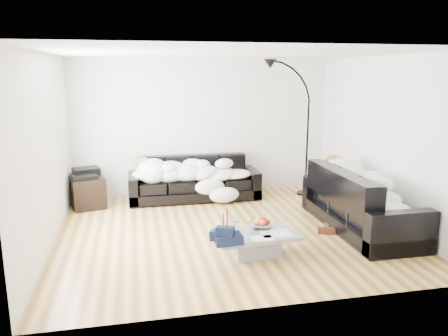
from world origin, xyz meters
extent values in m
plane|color=#97632D|center=(0.00, 0.00, 0.00)|extent=(5.00, 5.00, 0.00)
cube|color=silver|center=(0.00, 2.25, 1.30)|extent=(5.00, 0.02, 2.60)
cube|color=silver|center=(-2.50, 0.00, 1.30)|extent=(0.02, 4.50, 2.60)
cube|color=silver|center=(2.50, 0.00, 1.30)|extent=(0.02, 4.50, 2.60)
plane|color=white|center=(0.00, 0.00, 2.60)|extent=(5.00, 5.00, 0.00)
cube|color=black|center=(-0.27, 1.77, 0.39)|extent=(2.41, 0.83, 0.79)
cube|color=black|center=(1.98, -0.34, 0.46)|extent=(0.97, 2.27, 0.92)
ellipsoid|color=#0D5E5E|center=(1.92, 0.36, 0.72)|extent=(0.42, 0.38, 0.20)
cube|color=#939699|center=(0.16, -0.99, 0.16)|extent=(1.12, 0.70, 0.31)
cylinder|color=white|center=(0.27, -0.86, 0.39)|extent=(0.29, 0.29, 0.15)
cylinder|color=white|center=(-0.07, -0.87, 0.41)|extent=(0.10, 0.10, 0.19)
cylinder|color=white|center=(-0.15, -0.94, 0.40)|extent=(0.08, 0.08, 0.17)
cylinder|color=white|center=(0.08, -1.02, 0.41)|extent=(0.10, 0.10, 0.19)
cylinder|color=maroon|center=(-0.24, -0.80, 0.42)|extent=(0.05, 0.05, 0.22)
cylinder|color=maroon|center=(-0.17, -0.72, 0.44)|extent=(0.06, 0.06, 0.25)
cube|color=silver|center=(0.39, -1.06, 0.32)|extent=(0.38, 0.29, 0.01)
cube|color=silver|center=(0.18, -1.20, 0.32)|extent=(0.27, 0.19, 0.01)
cube|color=black|center=(-2.20, 1.73, 0.27)|extent=(0.72, 0.90, 0.54)
cube|color=black|center=(-2.20, 1.73, 0.61)|extent=(0.52, 0.46, 0.13)
camera|label=1|loc=(-1.34, -6.11, 2.35)|focal=35.00mm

